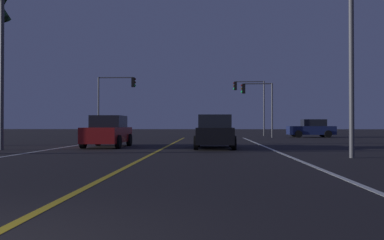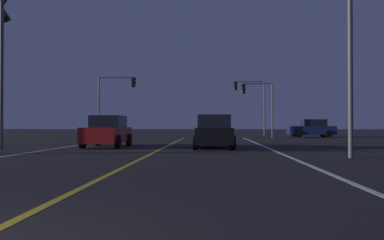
{
  "view_description": "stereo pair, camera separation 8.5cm",
  "coord_description": "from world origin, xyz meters",
  "px_view_note": "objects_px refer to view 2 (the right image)",
  "views": [
    {
      "loc": [
        2.39,
        -3.4,
        1.22
      ],
      "look_at": [
        1.0,
        26.96,
        1.56
      ],
      "focal_mm": 37.13,
      "sensor_mm": 36.0,
      "label": 1
    },
    {
      "loc": [
        2.48,
        -3.4,
        1.22
      ],
      "look_at": [
        1.0,
        26.96,
        1.56
      ],
      "focal_mm": 37.13,
      "sensor_mm": 36.0,
      "label": 2
    }
  ],
  "objects_px": {
    "car_crossing_side": "(312,129)",
    "traffic_light_far_right": "(250,95)",
    "car_lead_same_lane": "(214,132)",
    "traffic_light_near_left": "(116,92)",
    "car_oncoming": "(108,132)",
    "street_lamp_right_near": "(332,33)",
    "traffic_light_near_right": "(257,97)",
    "street_lamp_left_mid": "(11,41)"
  },
  "relations": [
    {
      "from": "car_oncoming",
      "to": "street_lamp_right_near",
      "type": "xyz_separation_m",
      "value": [
        10.02,
        -6.49,
        3.74
      ]
    },
    {
      "from": "car_lead_same_lane",
      "to": "traffic_light_near_left",
      "type": "relative_size",
      "value": 0.76
    },
    {
      "from": "traffic_light_near_left",
      "to": "street_lamp_left_mid",
      "type": "height_order",
      "value": "street_lamp_left_mid"
    },
    {
      "from": "car_lead_same_lane",
      "to": "street_lamp_right_near",
      "type": "height_order",
      "value": "street_lamp_right_near"
    },
    {
      "from": "street_lamp_left_mid",
      "to": "traffic_light_near_left",
      "type": "bearing_deg",
      "value": 87.83
    },
    {
      "from": "car_crossing_side",
      "to": "traffic_light_near_left",
      "type": "relative_size",
      "value": 0.76
    },
    {
      "from": "traffic_light_near_left",
      "to": "street_lamp_right_near",
      "type": "bearing_deg",
      "value": -58.92
    },
    {
      "from": "traffic_light_near_right",
      "to": "traffic_light_far_right",
      "type": "height_order",
      "value": "traffic_light_far_right"
    },
    {
      "from": "car_oncoming",
      "to": "street_lamp_left_mid",
      "type": "bearing_deg",
      "value": -55.61
    },
    {
      "from": "car_lead_same_lane",
      "to": "street_lamp_left_mid",
      "type": "xyz_separation_m",
      "value": [
        -9.72,
        -1.8,
        4.39
      ]
    },
    {
      "from": "car_crossing_side",
      "to": "traffic_light_far_right",
      "type": "height_order",
      "value": "traffic_light_far_right"
    },
    {
      "from": "traffic_light_near_right",
      "to": "street_lamp_left_mid",
      "type": "relative_size",
      "value": 0.61
    },
    {
      "from": "traffic_light_near_right",
      "to": "car_oncoming",
      "type": "bearing_deg",
      "value": 57.78
    },
    {
      "from": "car_crossing_side",
      "to": "traffic_light_near_right",
      "type": "distance_m",
      "value": 6.19
    },
    {
      "from": "traffic_light_near_right",
      "to": "traffic_light_near_left",
      "type": "height_order",
      "value": "traffic_light_near_left"
    },
    {
      "from": "traffic_light_far_right",
      "to": "street_lamp_right_near",
      "type": "height_order",
      "value": "street_lamp_right_near"
    },
    {
      "from": "car_lead_same_lane",
      "to": "car_crossing_side",
      "type": "relative_size",
      "value": 1.0
    },
    {
      "from": "car_oncoming",
      "to": "traffic_light_far_right",
      "type": "height_order",
      "value": "traffic_light_far_right"
    },
    {
      "from": "car_crossing_side",
      "to": "traffic_light_far_right",
      "type": "distance_m",
      "value": 7.7
    },
    {
      "from": "car_oncoming",
      "to": "car_lead_same_lane",
      "type": "bearing_deg",
      "value": 80.86
    },
    {
      "from": "car_oncoming",
      "to": "street_lamp_left_mid",
      "type": "distance_m",
      "value": 6.52
    },
    {
      "from": "traffic_light_far_right",
      "to": "street_lamp_right_near",
      "type": "relative_size",
      "value": 0.83
    },
    {
      "from": "car_oncoming",
      "to": "car_crossing_side",
      "type": "xyz_separation_m",
      "value": [
        15.11,
        16.85,
        0.0
      ]
    },
    {
      "from": "car_oncoming",
      "to": "traffic_light_near_left",
      "type": "height_order",
      "value": "traffic_light_near_left"
    },
    {
      "from": "car_oncoming",
      "to": "traffic_light_far_right",
      "type": "bearing_deg",
      "value": 155.28
    },
    {
      "from": "car_crossing_side",
      "to": "car_lead_same_lane",
      "type": "bearing_deg",
      "value": 62.21
    },
    {
      "from": "car_crossing_side",
      "to": "street_lamp_left_mid",
      "type": "distance_m",
      "value": 27.69
    },
    {
      "from": "car_lead_same_lane",
      "to": "street_lamp_right_near",
      "type": "xyz_separation_m",
      "value": [
        4.27,
        -5.57,
        3.74
      ]
    },
    {
      "from": "traffic_light_near_left",
      "to": "car_crossing_side",
      "type": "bearing_deg",
      "value": 3.98
    },
    {
      "from": "street_lamp_right_near",
      "to": "car_crossing_side",
      "type": "bearing_deg",
      "value": -102.31
    },
    {
      "from": "street_lamp_left_mid",
      "to": "traffic_light_near_right",
      "type": "bearing_deg",
      "value": 52.99
    },
    {
      "from": "traffic_light_far_right",
      "to": "street_lamp_right_near",
      "type": "distance_m",
      "value": 27.57
    },
    {
      "from": "car_lead_same_lane",
      "to": "car_crossing_side",
      "type": "bearing_deg",
      "value": -27.79
    },
    {
      "from": "car_oncoming",
      "to": "traffic_light_near_right",
      "type": "relative_size",
      "value": 0.85
    },
    {
      "from": "car_oncoming",
      "to": "car_crossing_side",
      "type": "distance_m",
      "value": 22.63
    },
    {
      "from": "car_oncoming",
      "to": "street_lamp_left_mid",
      "type": "relative_size",
      "value": 0.52
    },
    {
      "from": "car_crossing_side",
      "to": "street_lamp_right_near",
      "type": "distance_m",
      "value": 24.18
    },
    {
      "from": "car_crossing_side",
      "to": "traffic_light_near_right",
      "type": "bearing_deg",
      "value": 13.57
    },
    {
      "from": "car_crossing_side",
      "to": "street_lamp_right_near",
      "type": "xyz_separation_m",
      "value": [
        -5.1,
        -23.34,
        3.74
      ]
    },
    {
      "from": "car_lead_same_lane",
      "to": "traffic_light_near_left",
      "type": "bearing_deg",
      "value": 28.7
    },
    {
      "from": "traffic_light_near_left",
      "to": "traffic_light_far_right",
      "type": "xyz_separation_m",
      "value": [
        12.98,
        5.5,
        0.09
      ]
    },
    {
      "from": "car_oncoming",
      "to": "car_lead_same_lane",
      "type": "xyz_separation_m",
      "value": [
        5.75,
        -0.92,
        0.0
      ]
    }
  ]
}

